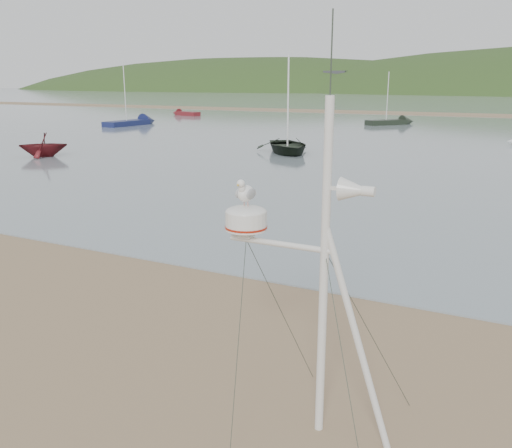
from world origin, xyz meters
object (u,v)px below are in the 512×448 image
at_px(boat_dark, 288,116).
at_px(boat_red, 42,134).
at_px(mast_rig, 315,342).
at_px(sailboat_dark_mid, 397,122).
at_px(dinghy_red_far, 182,113).
at_px(sailboat_blue_near, 139,122).

relative_size(boat_dark, boat_red, 1.71).
distance_m(mast_rig, boat_red, 28.83).
relative_size(mast_rig, sailboat_dark_mid, 0.91).
bearing_deg(dinghy_red_far, sailboat_blue_near, -72.34).
height_order(boat_red, dinghy_red_far, boat_red).
height_order(sailboat_dark_mid, dinghy_red_far, sailboat_dark_mid).
bearing_deg(sailboat_blue_near, sailboat_dark_mid, 26.85).
xyz_separation_m(sailboat_blue_near, dinghy_red_far, (-4.65, 14.62, -0.01)).
xyz_separation_m(mast_rig, sailboat_dark_mid, (-10.31, 50.63, -0.93)).
height_order(boat_dark, boat_red, boat_dark).
distance_m(mast_rig, sailboat_blue_near, 51.41).
height_order(boat_red, sailboat_dark_mid, sailboat_dark_mid).
xyz_separation_m(mast_rig, sailboat_blue_near, (-33.75, 38.77, -0.93)).
bearing_deg(dinghy_red_far, mast_rig, -54.27).
xyz_separation_m(boat_red, sailboat_blue_near, (-10.43, 21.80, -1.07)).
height_order(boat_dark, sailboat_dark_mid, sailboat_dark_mid).
distance_m(sailboat_dark_mid, dinghy_red_far, 28.22).
bearing_deg(mast_rig, sailboat_dark_mid, 101.51).
height_order(boat_red, sailboat_blue_near, sailboat_blue_near).
bearing_deg(sailboat_blue_near, mast_rig, -48.96).
distance_m(mast_rig, boat_dark, 27.15).
bearing_deg(sailboat_blue_near, dinghy_red_far, 107.66).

